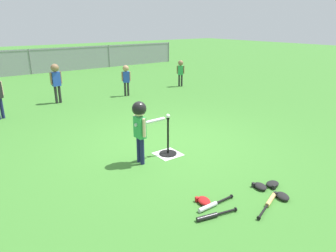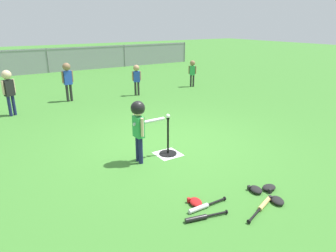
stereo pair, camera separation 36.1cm
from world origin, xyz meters
name	(u,v)px [view 1 (the left image)]	position (x,y,z in m)	size (l,w,h in m)	color
ground_plane	(172,143)	(0.00, 0.00, 0.00)	(60.00, 60.00, 0.00)	#3D7A2D
home_plate	(168,154)	(-0.37, -0.37, 0.00)	(0.44, 0.44, 0.01)	white
batting_tee	(168,148)	(-0.37, -0.37, 0.11)	(0.32, 0.32, 0.70)	black
baseball_on_tee	(168,116)	(-0.37, -0.37, 0.74)	(0.07, 0.07, 0.07)	white
batter_child	(140,120)	(-0.96, -0.39, 0.78)	(0.63, 0.31, 1.10)	#191E4C
fielder_deep_left	(126,76)	(1.36, 4.19, 0.65)	(0.28, 0.20, 1.01)	#262626
fielder_deep_right	(181,70)	(3.77, 4.36, 0.63)	(0.23, 0.21, 0.98)	#262626
fielder_near_left	(56,78)	(-0.75, 4.61, 0.75)	(0.35, 0.23, 1.17)	#262626
spare_bat_silver	(211,205)	(-0.94, -2.08, 0.03)	(0.60, 0.07, 0.06)	silver
spare_bat_wood	(269,202)	(-0.26, -2.49, 0.03)	(0.65, 0.27, 0.06)	#DBB266
spare_bat_black	(211,216)	(-1.10, -2.25, 0.03)	(0.57, 0.19, 0.06)	black
glove_by_plate	(273,184)	(0.18, -2.24, 0.04)	(0.22, 0.18, 0.07)	black
glove_near_bats	(260,186)	(-0.03, -2.16, 0.04)	(0.22, 0.26, 0.07)	black
glove_tossed_aside	(282,196)	(0.00, -2.52, 0.04)	(0.24, 0.27, 0.07)	black
glove_outfield_drop	(204,201)	(-0.95, -1.95, 0.04)	(0.21, 0.26, 0.07)	#B21919
outfield_fence	(30,61)	(0.00, 10.71, 0.62)	(16.06, 0.06, 1.15)	slate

